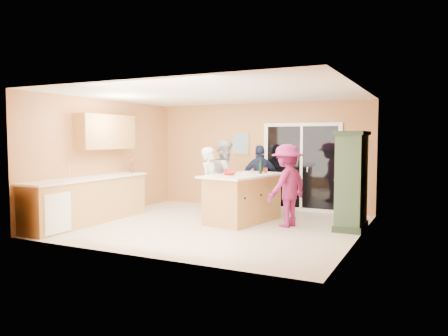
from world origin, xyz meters
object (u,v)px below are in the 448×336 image
at_px(kitchen_island, 243,199).
at_px(woman_navy, 260,179).
at_px(woman_grey, 225,178).
at_px(woman_magenta, 287,185).
at_px(woman_white, 210,184).
at_px(green_hutch, 352,182).

height_order(kitchen_island, woman_navy, woman_navy).
bearing_deg(woman_navy, kitchen_island, 65.06).
bearing_deg(woman_grey, woman_magenta, -131.38).
bearing_deg(woman_navy, woman_white, 36.73).
height_order(woman_white, woman_grey, woman_grey).
height_order(kitchen_island, green_hutch, green_hutch).
bearing_deg(woman_white, green_hutch, -85.10).
bearing_deg(woman_navy, woman_magenta, 100.86).
height_order(green_hutch, woman_magenta, green_hutch).
relative_size(green_hutch, woman_magenta, 1.15).
relative_size(woman_white, woman_grey, 0.91).
bearing_deg(woman_grey, kitchen_island, -150.34).
height_order(woman_grey, woman_navy, woman_grey).
height_order(woman_grey, woman_magenta, woman_grey).
xyz_separation_m(woman_grey, woman_navy, (0.61, 0.61, -0.06)).
bearing_deg(kitchen_island, woman_navy, 104.30).
bearing_deg(woman_white, woman_navy, -27.26).
xyz_separation_m(kitchen_island, woman_navy, (-0.08, 1.20, 0.32)).
relative_size(kitchen_island, green_hutch, 1.09).
relative_size(woman_grey, woman_navy, 1.07).
bearing_deg(woman_magenta, kitchen_island, -74.11).
relative_size(woman_grey, woman_magenta, 1.04).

